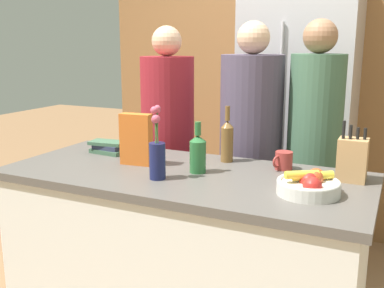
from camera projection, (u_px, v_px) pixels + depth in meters
kitchen_island at (184, 258)px, 2.27m from camera, size 1.77×0.78×0.91m
back_wall_wood at (279, 71)px, 3.63m from camera, size 2.97×0.12×2.60m
refrigerator at (298, 116)px, 3.27m from camera, size 0.78×0.62×2.01m
fruit_bowl at (309, 184)px, 1.85m from camera, size 0.26×0.26×0.10m
knife_block at (352, 159)px, 2.02m from camera, size 0.13×0.11×0.28m
flower_vase at (157, 153)px, 2.04m from camera, size 0.07×0.07×0.34m
cereal_box at (136, 139)px, 2.29m from camera, size 0.17×0.08×0.26m
coffee_mug at (283, 161)px, 2.22m from camera, size 0.09×0.12×0.09m
book_stack at (109, 147)px, 2.55m from camera, size 0.22×0.14×0.07m
bottle_oil at (227, 140)px, 2.35m from camera, size 0.07×0.07×0.30m
bottle_vinegar at (198, 153)px, 2.15m from camera, size 0.08×0.08×0.25m
person_at_sink at (168, 138)px, 2.95m from camera, size 0.34×0.34×1.63m
person_in_blue at (250, 145)px, 2.72m from camera, size 0.37×0.37×1.65m
person_in_red_tee at (314, 145)px, 2.63m from camera, size 0.31×0.31×1.65m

